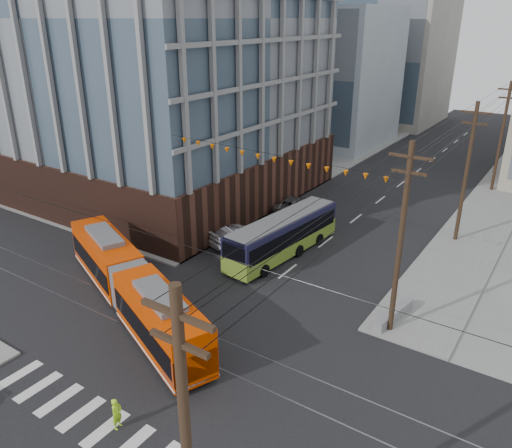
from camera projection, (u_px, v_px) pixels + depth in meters
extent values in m
plane|color=slate|center=(143.00, 383.00, 24.37)|extent=(160.00, 160.00, 0.00)
cube|color=#381E16|center=(141.00, 43.00, 47.85)|extent=(30.00, 25.00, 28.60)
cube|color=#8C99A5|center=(322.00, 76.00, 69.59)|extent=(18.00, 16.00, 18.00)
cube|color=gray|center=(393.00, 60.00, 83.02)|extent=(16.00, 18.00, 20.00)
imported|color=#ADAFBE|center=(238.00, 235.00, 39.07)|extent=(2.83, 4.80, 1.50)
imported|color=#B9B9B9|center=(240.00, 234.00, 39.28)|extent=(3.58, 5.49, 1.48)
imported|color=#525252|center=(293.00, 204.00, 45.92)|extent=(2.35, 4.69, 1.27)
imported|color=#A9F220|center=(117.00, 414.00, 21.47)|extent=(0.44, 0.60, 1.51)
cube|color=#606060|center=(394.00, 315.00, 29.28)|extent=(1.45, 3.82, 0.75)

